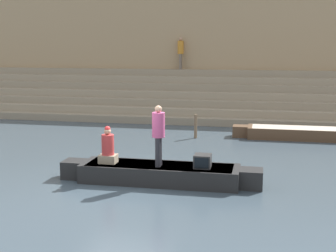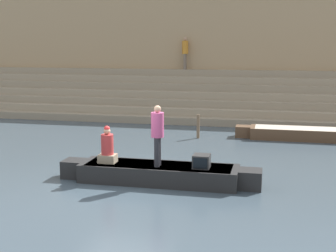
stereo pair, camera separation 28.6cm
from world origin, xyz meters
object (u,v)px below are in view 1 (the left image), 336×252
Objects in this scene: person_standing at (158,132)px; person_rowing at (108,148)px; tv_set at (203,161)px; mooring_post at (196,126)px; rowboat_main at (160,173)px; person_on_steps at (181,51)px; moored_boat_shore at (303,133)px.

person_rowing is (-1.49, 0.06, -0.55)m from person_standing.
tv_set is 0.49× the size of mooring_post.
person_rowing is (-1.48, -0.08, 0.67)m from rowboat_main.
person_standing is 1.59m from person_rowing.
person_on_steps is (-1.84, 6.80, 3.00)m from mooring_post.
mooring_post is at bearing 101.66° from person_standing.
person_on_steps reaches higher than moored_boat_shore.
mooring_post reaches higher than rowboat_main.
rowboat_main is 3.37× the size of person_standing.
moored_boat_shore is (4.46, 7.19, -0.02)m from rowboat_main.
mooring_post is (-4.36, -0.70, 0.25)m from moored_boat_shore.
person_standing is 13.70m from person_on_steps.
rowboat_main is 1.63m from person_rowing.
mooring_post is at bearing 76.43° from person_rowing.
person_on_steps is (-0.26, 13.38, 2.56)m from person_rowing.
person_rowing is at bearing -125.55° from moored_boat_shore.
rowboat_main is 5.76× the size of mooring_post.
person_on_steps is (-1.75, 13.43, 2.01)m from person_standing.
person_rowing reaches higher than rowboat_main.
person_rowing reaches higher than mooring_post.
person_standing is (0.01, -0.14, 1.22)m from rowboat_main.
rowboat_main is 11.87× the size of tv_set.
mooring_post is (0.10, 6.49, 0.22)m from rowboat_main.
person_on_steps reaches higher than person_standing.
person_on_steps is at bearing 109.85° from person_standing.
person_rowing is 2.22× the size of tv_set.
person_on_steps is at bearing 94.40° from rowboat_main.
person_standing is 1.59× the size of person_rowing.
person_standing is at bearing 177.59° from tv_set.
rowboat_main is at bearing -90.85° from mooring_post.
mooring_post reaches higher than moored_boat_shore.
mooring_post is at bearing -167.23° from moored_boat_shore.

